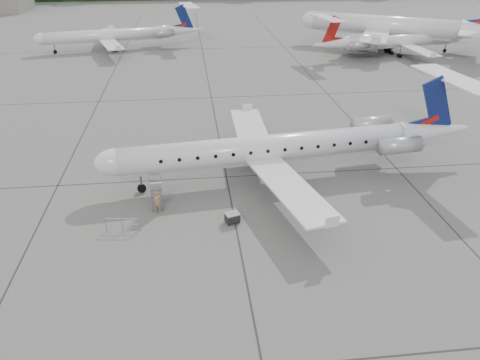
{
  "coord_description": "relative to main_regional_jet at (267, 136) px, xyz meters",
  "views": [
    {
      "loc": [
        -8.76,
        -26.59,
        17.76
      ],
      "look_at": [
        -5.44,
        2.7,
        2.3
      ],
      "focal_mm": 35.0,
      "sensor_mm": 36.0,
      "label": 1
    }
  ],
  "objects": [
    {
      "name": "passenger",
      "position": [
        -8.53,
        -4.38,
        -2.93
      ],
      "size": [
        0.69,
        0.5,
        1.75
      ],
      "primitive_type": "imported",
      "rotation": [
        0.0,
        0.0,
        -0.14
      ],
      "color": "olive",
      "rests_on": "ground"
    },
    {
      "name": "bg_regional_left",
      "position": [
        -19.11,
        50.95,
        -0.29
      ],
      "size": [
        29.92,
        23.93,
        7.03
      ],
      "primitive_type": null,
      "rotation": [
        0.0,
        0.0,
        0.19
      ],
      "color": "silver",
      "rests_on": "ground"
    },
    {
      "name": "safety_railing",
      "position": [
        -10.8,
        -6.5,
        -3.3
      ],
      "size": [
        2.19,
        0.33,
        1.0
      ],
      "primitive_type": null,
      "rotation": [
        0.0,
        0.0,
        -0.11
      ],
      "color": "gray",
      "rests_on": "ground"
    },
    {
      "name": "bg_regional_right",
      "position": [
        29.37,
        41.33,
        -0.4
      ],
      "size": [
        28.82,
        22.93,
        6.81
      ],
      "primitive_type": null,
      "rotation": [
        0.0,
        0.0,
        3.32
      ],
      "color": "silver",
      "rests_on": "ground"
    },
    {
      "name": "main_regional_jet",
      "position": [
        0.0,
        0.0,
        0.0
      ],
      "size": [
        31.88,
        24.57,
        7.6
      ],
      "primitive_type": null,
      "rotation": [
        0.0,
        0.0,
        0.11
      ],
      "color": "silver",
      "rests_on": "ground"
    },
    {
      "name": "airstair",
      "position": [
        -8.66,
        -3.17,
        -2.61
      ],
      "size": [
        1.09,
        2.21,
        2.38
      ],
      "primitive_type": null,
      "rotation": [
        0.0,
        0.0,
        0.11
      ],
      "color": "silver",
      "rests_on": "ground"
    },
    {
      "name": "bg_narrowbody",
      "position": [
        27.95,
        46.47,
        1.82
      ],
      "size": [
        38.53,
        35.75,
        11.25
      ],
      "primitive_type": null,
      "rotation": [
        0.0,
        0.0,
        -0.56
      ],
      "color": "silver",
      "rests_on": "ground"
    },
    {
      "name": "baggage_cart",
      "position": [
        -3.35,
        -6.24,
        -3.4
      ],
      "size": [
        1.1,
        0.99,
        0.8
      ],
      "primitive_type": null,
      "rotation": [
        0.0,
        0.0,
        0.31
      ],
      "color": "black",
      "rests_on": "ground"
    },
    {
      "name": "ground",
      "position": [
        2.85,
        -7.03,
        -3.8
      ],
      "size": [
        320.0,
        320.0,
        0.0
      ],
      "primitive_type": "plane",
      "color": "slate",
      "rests_on": "ground"
    }
  ]
}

